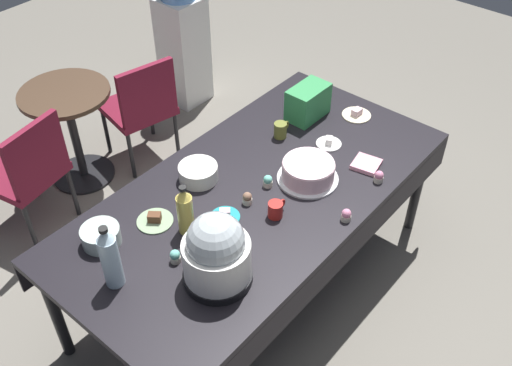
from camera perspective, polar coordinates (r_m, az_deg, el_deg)
name	(u,v)px	position (r m, az deg, el deg)	size (l,w,h in m)	color
ground	(256,282)	(3.61, 0.00, -9.58)	(9.00, 9.00, 0.00)	slate
potluck_table	(256,199)	(3.10, 0.00, -1.55)	(2.20, 1.10, 0.75)	black
frosted_layer_cake	(308,171)	(3.10, 5.09, 1.13)	(0.33, 0.33, 0.11)	silver
slow_cooker	(216,253)	(2.53, -3.87, -6.78)	(0.31, 0.31, 0.37)	black
glass_salad_bowl	(101,236)	(2.86, -14.83, -4.99)	(0.19, 0.19, 0.09)	#B2C6BC
ceramic_snack_bowl	(198,173)	(3.11, -5.63, 1.00)	(0.21, 0.21, 0.09)	silver
dessert_plate_teal	(225,216)	(2.91, -3.02, -3.19)	(0.15, 0.15, 0.05)	teal
dessert_plate_white	(329,143)	(3.38, 7.09, 3.89)	(0.15, 0.15, 0.05)	white
dessert_plate_sage	(155,220)	(2.93, -9.80, -3.55)	(0.18, 0.18, 0.05)	#8CA87F
dessert_plate_cream	(357,114)	(3.64, 9.74, 6.61)	(0.18, 0.18, 0.05)	beige
cupcake_vanilla	(247,198)	(2.97, -0.85, -1.50)	(0.05, 0.05, 0.07)	beige
cupcake_lemon	(379,177)	(3.16, 11.84, 0.59)	(0.05, 0.05, 0.07)	beige
cupcake_cocoa	(346,215)	(2.91, 8.76, -3.11)	(0.05, 0.05, 0.07)	beige
cupcake_rose	(268,181)	(3.07, 1.16, 0.18)	(0.05, 0.05, 0.07)	beige
cupcake_mint	(175,256)	(2.72, -7.86, -7.08)	(0.05, 0.05, 0.07)	beige
soda_bottle_ginger_ale	(185,211)	(2.78, -6.90, -2.71)	(0.08, 0.08, 0.28)	gold
soda_bottle_water	(110,258)	(2.59, -13.99, -7.08)	(0.09, 0.09, 0.34)	silver
coffee_mug_red	(276,209)	(2.90, 1.93, -2.57)	(0.11, 0.08, 0.08)	#B2231E
coffee_mug_olive	(281,130)	(3.40, 2.41, 5.19)	(0.12, 0.07, 0.09)	olive
soda_carton	(308,102)	(3.55, 5.06, 7.83)	(0.26, 0.16, 0.20)	#338C4C
paper_napkin_stack	(366,164)	(3.26, 10.66, 1.81)	(0.14, 0.14, 0.02)	pink
maroon_chair_left	(28,169)	(3.85, -21.30, 1.27)	(0.52, 0.52, 0.85)	maroon
maroon_chair_right	(141,105)	(4.23, -11.09, 7.48)	(0.52, 0.52, 0.85)	maroon
round_cafe_table	(71,119)	(4.19, -17.57, 5.91)	(0.60, 0.60, 0.72)	#473323
water_cooler	(182,35)	(4.87, -7.19, 14.06)	(0.32, 0.32, 1.24)	silver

